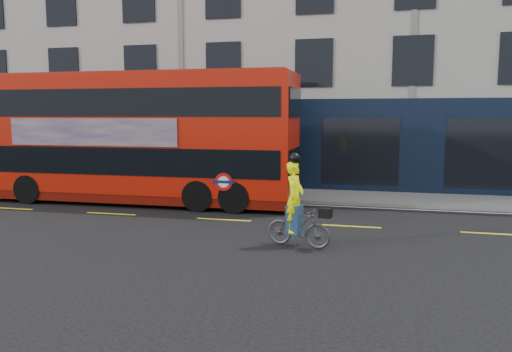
% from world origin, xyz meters
% --- Properties ---
extents(ground, '(120.00, 120.00, 0.00)m').
position_xyz_m(ground, '(0.00, 0.00, 0.00)').
color(ground, black).
rests_on(ground, ground).
extents(pavement, '(60.00, 3.00, 0.12)m').
position_xyz_m(pavement, '(0.00, 6.50, 0.06)').
color(pavement, gray).
rests_on(pavement, ground).
extents(kerb, '(60.00, 0.12, 0.13)m').
position_xyz_m(kerb, '(0.00, 5.00, 0.07)').
color(kerb, slate).
rests_on(kerb, ground).
extents(building_terrace, '(50.00, 10.07, 15.00)m').
position_xyz_m(building_terrace, '(0.00, 12.94, 7.49)').
color(building_terrace, '#A3A29A').
rests_on(building_terrace, ground).
extents(road_edge_line, '(58.00, 0.10, 0.01)m').
position_xyz_m(road_edge_line, '(0.00, 4.70, 0.00)').
color(road_edge_line, silver).
rests_on(road_edge_line, ground).
extents(lane_dashes, '(58.00, 0.12, 0.01)m').
position_xyz_m(lane_dashes, '(0.00, 1.50, 0.00)').
color(lane_dashes, yellow).
rests_on(lane_dashes, ground).
extents(bus, '(12.09, 2.88, 4.86)m').
position_xyz_m(bus, '(-0.07, 3.80, 2.49)').
color(bus, '#B41507').
rests_on(bus, ground).
extents(cyclist, '(1.76, 0.85, 2.40)m').
position_xyz_m(cyclist, '(6.79, -1.15, 0.82)').
color(cyclist, '#424547').
rests_on(cyclist, ground).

